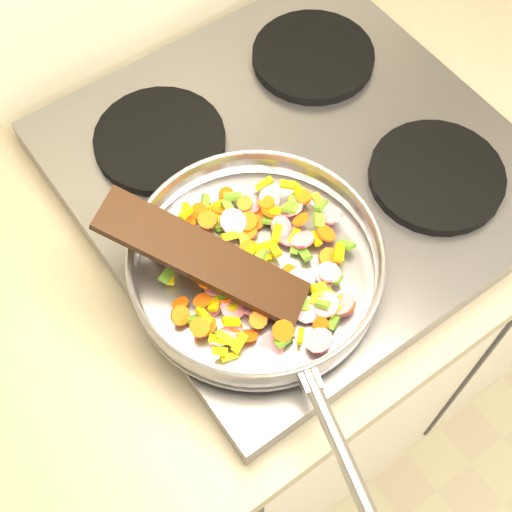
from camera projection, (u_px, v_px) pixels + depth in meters
cooktop at (295, 169)px, 1.03m from camera, size 0.60×0.60×0.04m
grate_fl at (275, 280)px, 0.91m from camera, size 0.19×0.19×0.02m
grate_fr at (437, 176)px, 0.99m from camera, size 0.19×0.19×0.02m
grate_bl at (160, 140)px, 1.02m from camera, size 0.19×0.19×0.02m
grate_br at (313, 56)px, 1.10m from camera, size 0.19×0.19×0.02m
saute_pan at (257, 264)px, 0.88m from camera, size 0.35×0.51×0.05m
vegetable_heap at (259, 263)px, 0.89m from camera, size 0.26×0.28×0.04m
wooden_spatula at (203, 257)px, 0.85m from camera, size 0.19×0.25×0.09m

